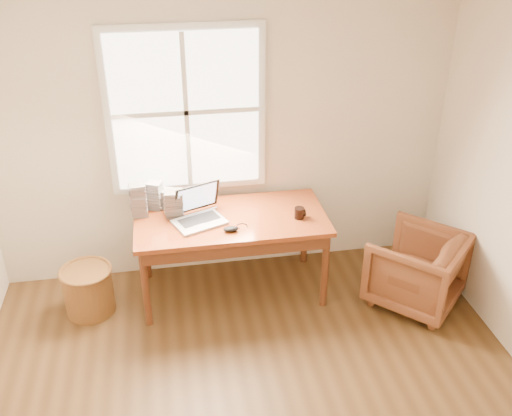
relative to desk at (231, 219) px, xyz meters
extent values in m
cube|color=white|center=(0.00, -1.80, 1.88)|extent=(4.00, 4.50, 0.02)
cube|color=beige|center=(0.00, 0.46, 0.57)|extent=(4.00, 0.02, 2.60)
cube|color=silver|center=(-0.30, 0.42, 0.82)|extent=(1.32, 0.05, 1.42)
cube|color=white|center=(-0.30, 0.39, 0.82)|extent=(1.20, 0.02, 1.30)
cube|color=silver|center=(-0.30, 0.38, 0.82)|extent=(0.04, 0.02, 1.30)
cube|color=silver|center=(-0.30, 0.38, 0.82)|extent=(1.20, 0.02, 0.04)
cube|color=brown|center=(0.00, 0.00, 0.00)|extent=(1.60, 0.80, 0.04)
imported|color=brown|center=(1.52, -0.41, -0.40)|extent=(1.00, 1.00, 0.65)
cylinder|color=brown|center=(-1.22, -0.08, -0.53)|extent=(0.50, 0.50, 0.41)
ellipsoid|color=black|center=(-0.03, -0.22, 0.04)|extent=(0.12, 0.08, 0.04)
cylinder|color=black|center=(0.56, -0.11, 0.07)|extent=(0.11, 0.11, 0.09)
cube|color=#B5BBC2|center=(-0.62, 0.27, 0.14)|extent=(0.16, 0.15, 0.25)
cube|color=#2A2B2F|center=(-0.46, 0.10, 0.14)|extent=(0.16, 0.14, 0.23)
cube|color=#92939E|center=(-0.75, 0.16, 0.16)|extent=(0.14, 0.13, 0.29)
cube|color=#ACB2B8|center=(-0.49, 0.26, 0.10)|extent=(0.16, 0.15, 0.17)
camera|label=1|loc=(-0.50, -4.11, 2.38)|focal=40.00mm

